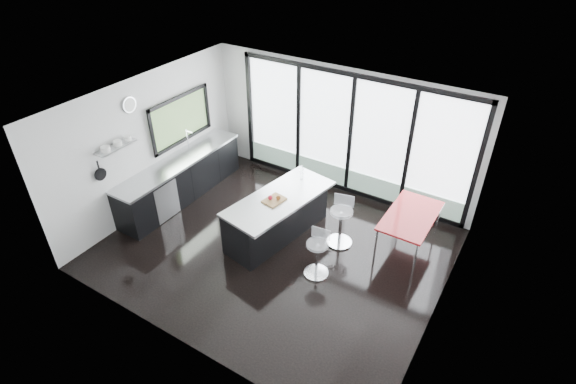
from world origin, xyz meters
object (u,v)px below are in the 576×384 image
Objects in this scene: island at (277,215)px; bar_stool_near at (317,259)px; bar_stool_far at (340,227)px; red_table at (408,232)px.

island reaches higher than bar_stool_near.
bar_stool_far is (-0.02, 0.97, 0.04)m from bar_stool_near.
bar_stool_far is at bearing 84.68° from bar_stool_near.
bar_stool_near is 0.90× the size of bar_stool_far.
bar_stool_far reaches higher than red_table.
bar_stool_near is 1.86m from red_table.
island is 2.46m from red_table.
red_table is (1.10, 1.50, 0.04)m from bar_stool_near.
island is at bearing -157.73° from red_table.
island is 3.40× the size of bar_stool_near.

